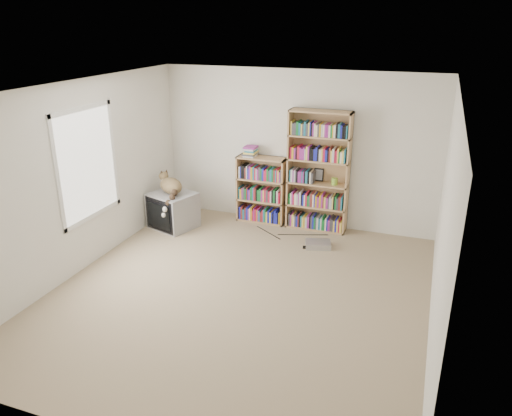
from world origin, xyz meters
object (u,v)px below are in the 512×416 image
(crt_tv, at_px, (173,210))
(bookcase_tall, at_px, (318,175))
(dvd_player, at_px, (318,244))
(cat, at_px, (170,189))
(bookcase_short, at_px, (262,192))

(crt_tv, xyz_separation_m, bookcase_tall, (2.20, 0.75, 0.62))
(bookcase_tall, relative_size, dvd_player, 5.14)
(dvd_player, bearing_deg, bookcase_tall, 89.78)
(cat, distance_m, bookcase_tall, 2.36)
(cat, relative_size, bookcase_short, 0.66)
(crt_tv, distance_m, cat, 0.39)
(crt_tv, relative_size, cat, 1.12)
(cat, relative_size, bookcase_tall, 0.38)
(bookcase_tall, xyz_separation_m, dvd_player, (0.20, -0.71, -0.86))
(cat, bearing_deg, bookcase_short, 64.75)
(crt_tv, relative_size, bookcase_tall, 0.43)
(crt_tv, xyz_separation_m, bookcase_short, (1.26, 0.75, 0.22))
(bookcase_tall, distance_m, dvd_player, 1.14)
(bookcase_short, xyz_separation_m, dvd_player, (1.14, -0.71, -0.47))
(bookcase_tall, xyz_separation_m, bookcase_short, (-0.94, -0.00, -0.40))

